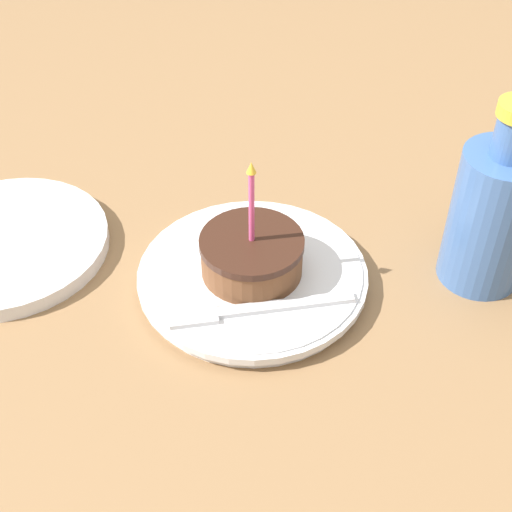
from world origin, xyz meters
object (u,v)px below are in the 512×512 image
object	(u,v)px
plate	(256,278)
cake_slice	(250,254)
fork	(249,309)
bottle	(493,213)
side_plate	(6,244)

from	to	relation	value
plate	cake_slice	xyz separation A→B (m)	(0.01, 0.00, 0.03)
fork	bottle	world-z (taller)	bottle
plate	bottle	size ratio (longest dim) A/B	1.17
cake_slice	fork	distance (m)	0.06
plate	fork	world-z (taller)	fork
cake_slice	plate	bearing A→B (deg)	-167.90
cake_slice	bottle	size ratio (longest dim) A/B	0.65
cake_slice	bottle	xyz separation A→B (m)	(-0.19, -0.14, 0.04)
fork	side_plate	distance (m)	0.28
fork	bottle	bearing A→B (deg)	-129.93
cake_slice	fork	bearing A→B (deg)	121.40
bottle	plate	bearing A→B (deg)	37.25
cake_slice	side_plate	distance (m)	0.27
plate	bottle	world-z (taller)	bottle
cake_slice	bottle	world-z (taller)	bottle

